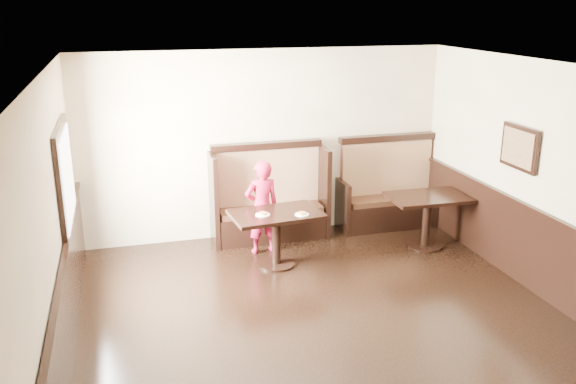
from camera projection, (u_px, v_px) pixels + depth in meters
name	position (u px, v px, depth m)	size (l,w,h in m)	color
ground	(346.00, 350.00, 6.29)	(7.00, 7.00, 0.00)	black
room_shell	(311.00, 283.00, 6.28)	(7.00, 7.00, 7.00)	beige
booth_main	(269.00, 204.00, 9.16)	(1.75, 0.72, 1.45)	black
booth_neighbor	(388.00, 196.00, 9.68)	(1.65, 0.72, 1.45)	black
table_main	(276.00, 225.00, 8.15)	(1.25, 0.85, 0.76)	black
table_neighbor	(427.00, 209.00, 8.79)	(1.14, 0.76, 0.78)	black
child	(262.00, 207.00, 8.57)	(0.49, 0.32, 1.35)	#AE1235
pizza_plate_left	(263.00, 214.00, 8.00)	(0.20, 0.20, 0.04)	white
pizza_plate_right	(302.00, 214.00, 8.01)	(0.19, 0.19, 0.03)	white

